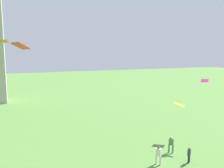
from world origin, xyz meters
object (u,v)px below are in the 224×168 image
(person_0, at_px, (189,154))
(kite_flying_4, at_px, (205,81))
(person_2, at_px, (171,143))
(kite_flying_0, at_px, (179,105))
(person_1, at_px, (158,154))
(kite_flying_5, at_px, (3,41))
(kite_flying_2, at_px, (21,46))

(person_0, xyz_separation_m, kite_flying_4, (5.34, 4.02, 6.43))
(person_2, bearing_deg, person_0, -53.53)
(kite_flying_0, bearing_deg, kite_flying_4, 8.01)
(kite_flying_4, bearing_deg, person_1, -109.17)
(person_0, distance_m, person_1, 3.07)
(person_1, height_order, kite_flying_5, kite_flying_5)
(person_0, relative_size, kite_flying_0, 1.09)
(person_2, bearing_deg, kite_flying_5, 162.90)
(person_2, bearing_deg, kite_flying_4, 45.84)
(person_2, xyz_separation_m, kite_flying_5, (-16.28, 18.05, 11.09))
(person_1, xyz_separation_m, person_2, (2.71, 1.72, -0.00))
(person_2, bearing_deg, kite_flying_0, 74.39)
(kite_flying_4, xyz_separation_m, kite_flying_5, (-21.87, 16.55, 4.81))
(kite_flying_0, bearing_deg, person_0, -71.32)
(kite_flying_0, bearing_deg, person_2, -88.92)
(person_0, bearing_deg, kite_flying_2, -70.11)
(person_0, relative_size, person_2, 0.85)
(person_2, xyz_separation_m, kite_flying_4, (5.59, 1.50, 6.28))
(person_0, relative_size, person_1, 0.85)
(kite_flying_0, bearing_deg, kite_flying_2, -144.87)
(kite_flying_4, bearing_deg, kite_flying_2, -146.31)
(kite_flying_4, relative_size, kite_flying_5, 0.53)
(person_0, height_order, kite_flying_2, kite_flying_2)
(person_1, height_order, kite_flying_4, kite_flying_4)
(kite_flying_0, xyz_separation_m, kite_flying_5, (-19.73, 14.78, 7.90))
(kite_flying_2, bearing_deg, kite_flying_0, -55.30)
(kite_flying_0, relative_size, kite_flying_2, 0.72)
(kite_flying_0, distance_m, kite_flying_2, 19.35)
(kite_flying_0, bearing_deg, person_1, -93.41)
(person_1, distance_m, person_2, 3.21)
(person_2, height_order, kite_flying_4, kite_flying_4)
(kite_flying_0, distance_m, kite_flying_5, 25.88)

